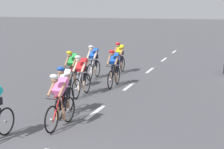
{
  "coord_description": "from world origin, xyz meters",
  "views": [
    {
      "loc": [
        4.0,
        -5.59,
        3.32
      ],
      "look_at": [
        0.35,
        5.87,
        1.1
      ],
      "focal_mm": 61.9,
      "sensor_mm": 36.0,
      "label": 1
    }
  ],
  "objects_px": {
    "cyclist_third": "(64,89)",
    "cyclist_sixth": "(114,67)",
    "cyclist_second": "(60,99)",
    "cyclist_fourth": "(81,75)",
    "cyclist_fifth": "(72,69)",
    "cyclist_eighth": "(93,61)",
    "cyclist_seventh": "(119,57)"
  },
  "relations": [
    {
      "from": "cyclist_third",
      "to": "cyclist_sixth",
      "type": "height_order",
      "value": "same"
    },
    {
      "from": "cyclist_second",
      "to": "cyclist_fourth",
      "type": "distance_m",
      "value": 3.67
    },
    {
      "from": "cyclist_third",
      "to": "cyclist_seventh",
      "type": "relative_size",
      "value": 1.0
    },
    {
      "from": "cyclist_eighth",
      "to": "cyclist_fourth",
      "type": "bearing_deg",
      "value": -77.26
    },
    {
      "from": "cyclist_fourth",
      "to": "cyclist_eighth",
      "type": "distance_m",
      "value": 3.29
    },
    {
      "from": "cyclist_third",
      "to": "cyclist_eighth",
      "type": "distance_m",
      "value": 5.75
    },
    {
      "from": "cyclist_seventh",
      "to": "cyclist_eighth",
      "type": "xyz_separation_m",
      "value": [
        -0.72,
        -1.64,
        0.0
      ]
    },
    {
      "from": "cyclist_fourth",
      "to": "cyclist_fifth",
      "type": "bearing_deg",
      "value": 127.1
    },
    {
      "from": "cyclist_second",
      "to": "cyclist_fifth",
      "type": "distance_m",
      "value": 4.95
    },
    {
      "from": "cyclist_fourth",
      "to": "cyclist_eighth",
      "type": "relative_size",
      "value": 1.0
    },
    {
      "from": "cyclist_fifth",
      "to": "cyclist_seventh",
      "type": "distance_m",
      "value": 3.85
    },
    {
      "from": "cyclist_third",
      "to": "cyclist_seventh",
      "type": "bearing_deg",
      "value": 93.54
    },
    {
      "from": "cyclist_seventh",
      "to": "cyclist_fifth",
      "type": "bearing_deg",
      "value": -102.38
    },
    {
      "from": "cyclist_fifth",
      "to": "cyclist_sixth",
      "type": "bearing_deg",
      "value": 29.16
    },
    {
      "from": "cyclist_third",
      "to": "cyclist_fifth",
      "type": "xyz_separation_m",
      "value": [
        -1.27,
        3.51,
        0.0
      ]
    },
    {
      "from": "cyclist_second",
      "to": "cyclist_fourth",
      "type": "relative_size",
      "value": 1.0
    },
    {
      "from": "cyclist_second",
      "to": "cyclist_eighth",
      "type": "relative_size",
      "value": 1.0
    },
    {
      "from": "cyclist_fifth",
      "to": "cyclist_fourth",
      "type": "bearing_deg",
      "value": -52.9
    },
    {
      "from": "cyclist_fourth",
      "to": "cyclist_seventh",
      "type": "xyz_separation_m",
      "value": [
        -0.0,
        4.85,
        0.0
      ]
    },
    {
      "from": "cyclist_second",
      "to": "cyclist_fourth",
      "type": "xyz_separation_m",
      "value": [
        -0.84,
        3.57,
        0.0
      ]
    },
    {
      "from": "cyclist_fourth",
      "to": "cyclist_fifth",
      "type": "relative_size",
      "value": 1.0
    },
    {
      "from": "cyclist_fifth",
      "to": "cyclist_seventh",
      "type": "xyz_separation_m",
      "value": [
        0.82,
        3.76,
        0.0
      ]
    },
    {
      "from": "cyclist_second",
      "to": "cyclist_third",
      "type": "bearing_deg",
      "value": 108.75
    },
    {
      "from": "cyclist_second",
      "to": "cyclist_sixth",
      "type": "relative_size",
      "value": 1.0
    },
    {
      "from": "cyclist_third",
      "to": "cyclist_seventh",
      "type": "xyz_separation_m",
      "value": [
        -0.45,
        7.27,
        0.0
      ]
    },
    {
      "from": "cyclist_seventh",
      "to": "cyclist_fourth",
      "type": "bearing_deg",
      "value": -90.0
    },
    {
      "from": "cyclist_second",
      "to": "cyclist_seventh",
      "type": "bearing_deg",
      "value": 95.69
    },
    {
      "from": "cyclist_fifth",
      "to": "cyclist_second",
      "type": "bearing_deg",
      "value": -70.36
    },
    {
      "from": "cyclist_sixth",
      "to": "cyclist_seventh",
      "type": "xyz_separation_m",
      "value": [
        -0.64,
        2.94,
        0.0
      ]
    },
    {
      "from": "cyclist_second",
      "to": "cyclist_seventh",
      "type": "height_order",
      "value": "same"
    },
    {
      "from": "cyclist_third",
      "to": "cyclist_sixth",
      "type": "relative_size",
      "value": 1.0
    },
    {
      "from": "cyclist_sixth",
      "to": "cyclist_eighth",
      "type": "relative_size",
      "value": 1.0
    }
  ]
}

